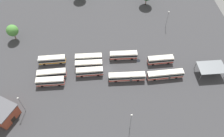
# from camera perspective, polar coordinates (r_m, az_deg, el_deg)

# --- Properties ---
(ground_plane) EXTENTS (123.39, 123.39, 0.00)m
(ground_plane) POSITION_cam_1_polar(r_m,az_deg,el_deg) (93.81, -1.20, -0.25)
(ground_plane) COLOR #333335
(bus_row0_slot1) EXTENTS (10.79, 3.12, 3.41)m
(bus_row0_slot1) POSITION_cam_1_polar(r_m,az_deg,el_deg) (97.03, 12.16, 2.17)
(bus_row0_slot1) COLOR silver
(bus_row0_slot1) RESTS_ON ground_plane
(bus_row0_slot3) EXTENTS (14.53, 3.47, 3.41)m
(bus_row0_slot3) POSITION_cam_1_polar(r_m,az_deg,el_deg) (92.38, 13.35, -1.49)
(bus_row0_slot3) COLOR silver
(bus_row0_slot3) RESTS_ON ground_plane
(bus_row1_slot0) EXTENTS (11.64, 2.74, 3.41)m
(bus_row1_slot0) POSITION_cam_1_polar(r_m,az_deg,el_deg) (96.72, 2.92, 3.38)
(bus_row1_slot0) COLOR silver
(bus_row1_slot0) RESTS_ON ground_plane
(bus_row1_slot3) EXTENTS (14.42, 2.75, 3.41)m
(bus_row1_slot3) POSITION_cam_1_polar(r_m,az_deg,el_deg) (89.43, 3.79, -2.08)
(bus_row1_slot3) COLOR silver
(bus_row1_slot3) RESTS_ON ground_plane
(bus_row2_slot0) EXTENTS (11.24, 2.73, 3.41)m
(bus_row2_slot0) POSITION_cam_1_polar(r_m,az_deg,el_deg) (96.11, -5.95, 2.71)
(bus_row2_slot0) COLOR silver
(bus_row2_slot0) RESTS_ON ground_plane
(bus_row2_slot1) EXTENTS (11.19, 2.74, 3.41)m
(bus_row2_slot1) POSITION_cam_1_polar(r_m,az_deg,el_deg) (93.70, -5.90, 1.04)
(bus_row2_slot1) COLOR silver
(bus_row2_slot1) RESTS_ON ground_plane
(bus_row2_slot2) EXTENTS (10.81, 2.91, 3.41)m
(bus_row2_slot2) POSITION_cam_1_polar(r_m,az_deg,el_deg) (91.24, -5.70, -0.79)
(bus_row2_slot2) COLOR silver
(bus_row2_slot2) RESTS_ON ground_plane
(bus_row3_slot0) EXTENTS (11.18, 3.03, 3.41)m
(bus_row3_slot0) POSITION_cam_1_polar(r_m,az_deg,el_deg) (98.19, -14.94, 2.16)
(bus_row3_slot0) COLOR silver
(bus_row3_slot0) RESTS_ON ground_plane
(bus_row3_slot2) EXTENTS (11.52, 3.25, 3.41)m
(bus_row3_slot2) POSITION_cam_1_polar(r_m,az_deg,el_deg) (93.33, -15.02, -1.27)
(bus_row3_slot2) COLOR silver
(bus_row3_slot2) RESTS_ON ground_plane
(bus_row3_slot3) EXTENTS (10.82, 2.78, 3.41)m
(bus_row3_slot3) POSITION_cam_1_polar(r_m,az_deg,el_deg) (91.12, -15.36, -3.16)
(bus_row3_slot3) COLOR silver
(bus_row3_slot3) RESTS_ON ground_plane
(depot_building) EXTENTS (13.66, 12.49, 5.51)m
(depot_building) POSITION_cam_1_polar(r_m,az_deg,el_deg) (88.87, -26.46, -9.69)
(depot_building) COLOR #99422D
(depot_building) RESTS_ON ground_plane
(maintenance_shelter) EXTENTS (10.75, 7.10, 4.16)m
(maintenance_shelter) POSITION_cam_1_polar(r_m,az_deg,el_deg) (97.76, 23.89, 0.27)
(maintenance_shelter) COLOR slate
(maintenance_shelter) RESTS_ON ground_plane
(lamp_post_far_corner) EXTENTS (0.56, 0.28, 9.36)m
(lamp_post_far_corner) POSITION_cam_1_polar(r_m,az_deg,el_deg) (75.86, 4.77, -13.08)
(lamp_post_far_corner) COLOR slate
(lamp_post_far_corner) RESTS_ON ground_plane
(lamp_post_mid_lot) EXTENTS (0.56, 0.28, 8.82)m
(lamp_post_mid_lot) POSITION_cam_1_polar(r_m,az_deg,el_deg) (112.95, 13.82, 12.17)
(lamp_post_mid_lot) COLOR slate
(lamp_post_mid_lot) RESTS_ON ground_plane
(lamp_post_by_building) EXTENTS (0.56, 0.28, 9.08)m
(lamp_post_by_building) POSITION_cam_1_polar(r_m,az_deg,el_deg) (84.71, -21.91, -8.36)
(lamp_post_by_building) COLOR slate
(lamp_post_by_building) RESTS_ON ground_plane
(tree_west_edge) EXTENTS (5.29, 5.29, 7.87)m
(tree_west_edge) POSITION_cam_1_polar(r_m,az_deg,el_deg) (112.12, -23.91, 8.78)
(tree_west_edge) COLOR brown
(tree_west_edge) RESTS_ON ground_plane
(puddle_centre_drain) EXTENTS (2.02, 2.02, 0.01)m
(puddle_centre_drain) POSITION_cam_1_polar(r_m,az_deg,el_deg) (96.07, 14.84, -0.93)
(puddle_centre_drain) COLOR black
(puddle_centre_drain) RESTS_ON ground_plane
(puddle_back_corner) EXTENTS (1.89, 1.89, 0.01)m
(puddle_back_corner) POSITION_cam_1_polar(r_m,az_deg,el_deg) (97.56, 6.63, 1.98)
(puddle_back_corner) COLOR black
(puddle_back_corner) RESTS_ON ground_plane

